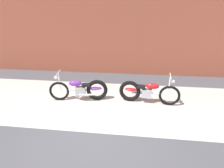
{
  "coord_description": "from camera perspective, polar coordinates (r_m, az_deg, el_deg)",
  "views": [
    {
      "loc": [
        0.99,
        -3.76,
        2.84
      ],
      "look_at": [
        0.33,
        1.55,
        0.75
      ],
      "focal_mm": 29.17,
      "sensor_mm": 36.0,
      "label": 1
    }
  ],
  "objects": [
    {
      "name": "ground_plane",
      "position": [
        4.81,
        -6.37,
        -14.96
      ],
      "size": [
        80.0,
        80.0,
        0.0
      ],
      "primitive_type": "plane",
      "color": "#47474C"
    },
    {
      "name": "motorcycle_purple",
      "position": [
        6.33,
        -9.18,
        -1.65
      ],
      "size": [
        2.0,
        0.6,
        1.03
      ],
      "rotation": [
        0.0,
        0.0,
        3.3
      ],
      "color": "black",
      "rests_on": "ground"
    },
    {
      "name": "brick_building_wall",
      "position": [
        9.02,
        0.88,
        21.84
      ],
      "size": [
        36.0,
        0.5,
        5.84
      ],
      "primitive_type": "cube",
      "color": "brown",
      "rests_on": "ground"
    },
    {
      "name": "motorcycle_red",
      "position": [
        6.17,
        10.14,
        -2.34
      ],
      "size": [
        2.0,
        0.61,
        1.03
      ],
      "rotation": [
        0.0,
        0.0,
        -0.12
      ],
      "color": "black",
      "rests_on": "ground"
    },
    {
      "name": "sidewalk_slab",
      "position": [
        6.28,
        -2.75,
        -5.57
      ],
      "size": [
        36.0,
        3.5,
        0.01
      ],
      "primitive_type": "cube",
      "color": "#B2ADA3",
      "rests_on": "ground"
    }
  ]
}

